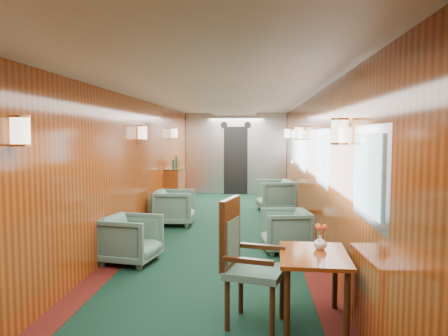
% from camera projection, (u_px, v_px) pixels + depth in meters
% --- Properties ---
extents(room, '(12.00, 12.10, 2.40)m').
position_uv_depth(room, '(220.00, 143.00, 7.06)').
color(room, black).
rests_on(room, ground).
extents(bulkhead, '(2.98, 0.17, 2.39)m').
position_uv_depth(bulkhead, '(236.00, 154.00, 12.98)').
color(bulkhead, silver).
rests_on(bulkhead, ground).
extents(windows_right, '(0.02, 8.60, 0.80)m').
position_uv_depth(windows_right, '(310.00, 154.00, 7.22)').
color(windows_right, '#A7AAAE').
rests_on(windows_right, ground).
extents(wall_sconces, '(2.97, 7.97, 0.25)m').
position_uv_depth(wall_sconces, '(222.00, 133.00, 7.61)').
color(wall_sconces, beige).
rests_on(wall_sconces, ground).
extents(dining_table, '(0.67, 0.92, 0.67)m').
position_uv_depth(dining_table, '(313.00, 265.00, 4.05)').
color(dining_table, brown).
rests_on(dining_table, ground).
extents(side_chair, '(0.64, 0.66, 1.18)m').
position_uv_depth(side_chair, '(244.00, 256.00, 4.06)').
color(side_chair, '#1B4139').
rests_on(side_chair, ground).
extents(credenza, '(0.34, 1.08, 1.25)m').
position_uv_depth(credenza, '(175.00, 188.00, 10.49)').
color(credenza, brown).
rests_on(credenza, ground).
extents(flower_vase, '(0.16, 0.16, 0.14)m').
position_uv_depth(flower_vase, '(320.00, 242.00, 4.19)').
color(flower_vase, silver).
rests_on(flower_vase, dining_table).
extents(armchair_left_near, '(0.84, 0.83, 0.66)m').
position_uv_depth(armchair_left_near, '(131.00, 239.00, 6.01)').
color(armchair_left_near, '#1B4139').
rests_on(armchair_left_near, ground).
extents(armchair_left_far, '(0.78, 0.76, 0.69)m').
position_uv_depth(armchair_left_far, '(175.00, 207.00, 8.54)').
color(armchair_left_far, '#1B4139').
rests_on(armchair_left_far, ground).
extents(armchair_right_near, '(0.79, 0.77, 0.64)m').
position_uv_depth(armchair_right_near, '(285.00, 231.00, 6.59)').
color(armchair_right_near, '#1B4139').
rests_on(armchair_right_near, ground).
extents(armchair_right_far, '(0.95, 0.93, 0.73)m').
position_uv_depth(armchair_right_far, '(275.00, 195.00, 10.08)').
color(armchair_right_far, '#1B4139').
rests_on(armchair_right_far, ground).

